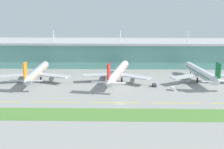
# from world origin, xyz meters

# --- Properties ---
(ground_plane) EXTENTS (600.00, 600.00, 0.00)m
(ground_plane) POSITION_xyz_m (0.00, 0.00, 0.00)
(ground_plane) COLOR gray
(terminal_building) EXTENTS (288.00, 34.00, 30.69)m
(terminal_building) POSITION_xyz_m (-0.00, 101.46, 11.05)
(terminal_building) COLOR #5B9E93
(terminal_building) RESTS_ON ground
(airliner_near) EXTENTS (48.80, 60.64, 18.90)m
(airliner_near) POSITION_xyz_m (-58.91, 46.69, 6.45)
(airliner_near) COLOR #ADB2BC
(airliner_near) RESTS_ON ground
(airliner_middle) EXTENTS (47.99, 67.98, 18.90)m
(airliner_middle) POSITION_xyz_m (-1.81, 47.25, 6.45)
(airliner_middle) COLOR white
(airliner_middle) RESTS_ON ground
(airliner_far) EXTENTS (48.25, 59.11, 18.90)m
(airliner_far) POSITION_xyz_m (56.71, 48.08, 6.44)
(airliner_far) COLOR silver
(airliner_far) RESTS_ON ground
(taxiway_stripe_mid_west) EXTENTS (28.00, 0.70, 0.04)m
(taxiway_stripe_mid_west) POSITION_xyz_m (-37.00, 1.52, 0.02)
(taxiway_stripe_mid_west) COLOR yellow
(taxiway_stripe_mid_west) RESTS_ON ground
(taxiway_stripe_centre) EXTENTS (28.00, 0.70, 0.04)m
(taxiway_stripe_centre) POSITION_xyz_m (-3.00, 1.52, 0.02)
(taxiway_stripe_centre) COLOR yellow
(taxiway_stripe_centre) RESTS_ON ground
(taxiway_stripe_mid_east) EXTENTS (28.00, 0.70, 0.04)m
(taxiway_stripe_mid_east) POSITION_xyz_m (31.00, 1.52, 0.02)
(taxiway_stripe_mid_east) COLOR yellow
(taxiway_stripe_mid_east) RESTS_ON ground
(grass_verge) EXTENTS (300.00, 18.00, 0.10)m
(grass_verge) POSITION_xyz_m (0.00, -17.28, 0.05)
(grass_verge) COLOR #518438
(grass_verge) RESTS_ON ground
(pushback_tug) EXTENTS (2.78, 4.56, 1.85)m
(pushback_tug) POSITION_xyz_m (22.72, 35.47, 1.10)
(pushback_tug) COLOR #333842
(pushback_tug) RESTS_ON ground
(baggage_cart) EXTENTS (2.91, 3.97, 2.48)m
(baggage_cart) POSITION_xyz_m (33.39, 27.05, 1.26)
(baggage_cart) COLOR silver
(baggage_cart) RESTS_ON ground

